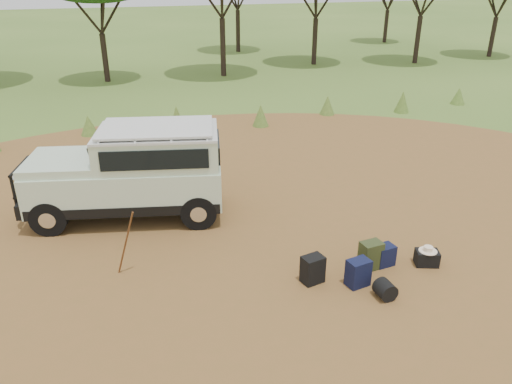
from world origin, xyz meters
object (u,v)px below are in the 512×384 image
object	(u,v)px
safari_vehicle	(133,174)
walking_staff	(126,243)
duffel_navy	(384,255)
hard_case	(427,258)
backpack_black	(313,269)
backpack_olive	(371,255)
backpack_navy	(358,273)

from	to	relation	value
safari_vehicle	walking_staff	size ratio (longest dim) A/B	3.35
duffel_navy	hard_case	xyz separation A→B (m)	(0.80, -0.26, -0.06)
backpack_black	hard_case	xyz separation A→B (m)	(2.37, -0.15, -0.11)
backpack_black	duffel_navy	xyz separation A→B (m)	(1.57, 0.11, -0.05)
safari_vehicle	backpack_olive	xyz separation A→B (m)	(4.09, -3.68, -0.76)
safari_vehicle	backpack_black	xyz separation A→B (m)	(2.84, -3.77, -0.77)
safari_vehicle	backpack_olive	size ratio (longest dim) A/B	8.29
backpack_navy	hard_case	world-z (taller)	backpack_navy
hard_case	backpack_olive	bearing A→B (deg)	-171.99
safari_vehicle	duffel_navy	world-z (taller)	safari_vehicle
backpack_olive	hard_case	size ratio (longest dim) A/B	1.30
walking_staff	backpack_black	distance (m)	3.50
backpack_black	hard_case	bearing A→B (deg)	-15.87
backpack_navy	backpack_black	bearing A→B (deg)	144.85
backpack_navy	walking_staff	bearing A→B (deg)	147.31
backpack_black	hard_case	world-z (taller)	backpack_black
walking_staff	hard_case	size ratio (longest dim) A/B	3.22
safari_vehicle	walking_staff	world-z (taller)	safari_vehicle
backpack_navy	backpack_olive	world-z (taller)	backpack_olive
walking_staff	hard_case	xyz separation A→B (m)	(5.60, -1.45, -0.52)
safari_vehicle	hard_case	bearing A→B (deg)	-24.44
backpack_navy	hard_case	size ratio (longest dim) A/B	1.21
backpack_olive	duffel_navy	xyz separation A→B (m)	(0.31, 0.02, -0.07)
backpack_olive	walking_staff	bearing A→B (deg)	158.61
walking_staff	backpack_olive	bearing A→B (deg)	-77.88
backpack_black	backpack_navy	bearing A→B (deg)	-37.40
walking_staff	hard_case	world-z (taller)	walking_staff
safari_vehicle	walking_staff	distance (m)	2.52
walking_staff	backpack_black	world-z (taller)	walking_staff
backpack_navy	backpack_olive	bearing A→B (deg)	30.91
backpack_olive	backpack_navy	bearing A→B (deg)	-145.21
walking_staff	backpack_black	bearing A→B (deg)	-84.72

